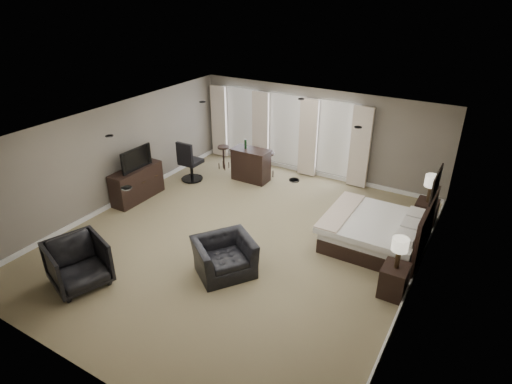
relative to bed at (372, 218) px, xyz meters
The scene contains 16 objects.
room 2.99m from the bed, 152.23° to the right, with size 7.60×8.60×2.64m.
window_bay 4.55m from the bed, 142.47° to the left, with size 5.25×0.20×2.30m.
bed is the anchor object (origin of this frame).
nightstand_near 1.74m from the bed, 58.46° to the right, with size 0.46×0.56×0.61m, color black.
nightstand_far 1.73m from the bed, 58.46° to the left, with size 0.48×0.59×0.64m, color black.
lamp_near 1.72m from the bed, 58.46° to the right, with size 0.30×0.30×0.61m, color beige.
lamp_far 1.73m from the bed, 58.46° to the left, with size 0.33×0.33×0.67m, color beige.
wall_art 1.57m from the bed, ahead, with size 0.04×0.96×0.56m, color slate.
dresser 6.12m from the bed, behind, with size 0.49×1.52×0.88m, color black.
tv 6.12m from the bed, behind, with size 1.01×0.58×0.13m, color black.
armchair_near 3.34m from the bed, 131.44° to the right, with size 1.13×0.74×0.99m, color black.
armchair_far 6.09m from the bed, 136.09° to the right, with size 1.00×0.94×1.03m, color black.
bar_counter 4.33m from the bed, 158.91° to the left, with size 1.10×0.57×0.96m, color black.
bar_stool_left 5.53m from the bed, 160.46° to the left, with size 0.35×0.35×0.74m, color black.
bar_stool_right 4.17m from the bed, 152.42° to the left, with size 0.38×0.38×0.81m, color black.
desk_chair 5.58m from the bed, behind, with size 0.62×0.62×1.22m, color black.
Camera 1 is at (4.50, -6.88, 5.33)m, focal length 30.00 mm.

